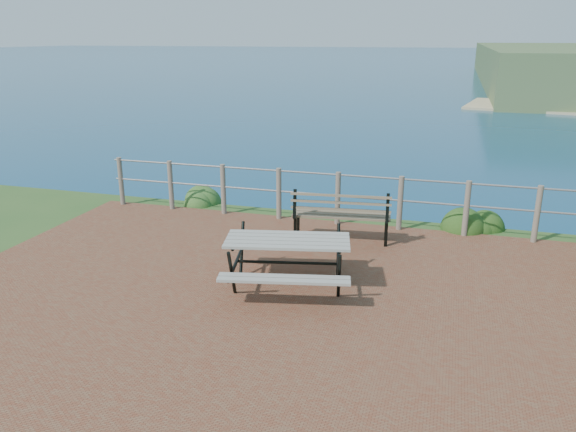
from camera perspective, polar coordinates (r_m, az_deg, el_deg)
name	(u,v)px	position (r m, az deg, el deg)	size (l,w,h in m)	color
ground	(287,301)	(7.64, -0.11, -8.66)	(10.00, 7.00, 0.12)	brown
ocean	(454,46)	(206.59, 16.49, 16.23)	(1200.00, 1200.00, 0.00)	navy
safety_railing	(338,196)	(10.48, 5.09, 2.08)	(9.40, 0.10, 1.00)	#6B5B4C
picnic_table	(288,258)	(7.83, -0.05, -4.27)	(1.82, 1.46, 0.72)	#A09B8F
park_bench	(341,207)	(9.61, 5.45, 0.90)	(1.71, 0.61, 0.94)	brown
shrub_lip_west	(196,202)	(12.23, -9.34, 1.43)	(0.76, 0.76, 0.49)	#2D5720
shrub_lip_east	(471,229)	(10.93, 18.09, -1.24)	(0.83, 0.83, 0.60)	#214716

